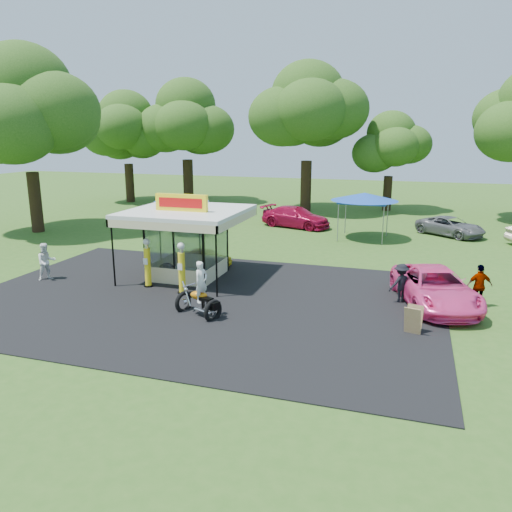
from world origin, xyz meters
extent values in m
plane|color=#315A1C|center=(0.00, 0.00, 0.00)|extent=(120.00, 120.00, 0.00)
cube|color=black|center=(0.00, 2.00, 0.02)|extent=(20.00, 14.00, 0.04)
cube|color=white|center=(-2.00, 5.00, 0.03)|extent=(3.00, 3.00, 0.06)
cube|color=white|center=(-2.00, 5.00, 3.29)|extent=(5.40, 5.40, 0.18)
cube|color=yellow|center=(-2.00, 4.50, 3.78)|extent=(2.60, 0.25, 0.80)
cube|color=red|center=(-2.00, 4.37, 3.78)|extent=(2.21, 0.02, 0.45)
cylinder|color=black|center=(-4.55, 2.45, 1.60)|extent=(0.08, 0.08, 3.20)
cylinder|color=black|center=(0.55, 2.45, 1.60)|extent=(0.08, 0.08, 3.20)
cylinder|color=black|center=(-3.05, 2.89, 0.05)|extent=(0.43, 0.43, 0.10)
cylinder|color=yellow|center=(-3.05, 2.89, 0.98)|extent=(0.29, 0.29, 1.76)
cylinder|color=silver|center=(-3.05, 2.89, 1.96)|extent=(0.20, 0.20, 0.20)
sphere|color=white|center=(-3.05, 2.89, 2.15)|extent=(0.31, 0.31, 0.31)
cube|color=white|center=(-3.05, 2.71, 1.27)|extent=(0.22, 0.02, 0.29)
cylinder|color=black|center=(-1.10, 2.45, 0.05)|extent=(0.44, 0.44, 0.10)
cylinder|color=yellow|center=(-1.10, 2.45, 0.99)|extent=(0.30, 0.30, 1.79)
cylinder|color=silver|center=(-1.10, 2.45, 1.99)|extent=(0.20, 0.20, 0.20)
sphere|color=white|center=(-1.10, 2.45, 2.19)|extent=(0.32, 0.32, 0.32)
cube|color=white|center=(-1.10, 2.27, 1.29)|extent=(0.22, 0.02, 0.30)
torus|color=black|center=(-0.09, 0.51, 0.37)|extent=(0.50, 0.91, 0.91)
torus|color=black|center=(1.42, -0.10, 0.37)|extent=(0.50, 0.91, 0.91)
cube|color=silver|center=(0.71, 0.18, 0.54)|extent=(0.67, 0.51, 0.33)
ellipsoid|color=orange|center=(0.71, 0.18, 0.85)|extent=(0.69, 0.39, 0.33)
cube|color=black|center=(1.06, 0.04, 0.78)|extent=(0.66, 0.48, 0.11)
cube|color=black|center=(1.45, -0.11, 0.60)|extent=(0.49, 0.48, 0.30)
cylinder|color=silver|center=(0.06, 0.45, 0.76)|extent=(0.47, 0.24, 0.97)
cylinder|color=silver|center=(0.21, 0.39, 1.14)|extent=(0.29, 0.62, 0.05)
sphere|color=silver|center=(0.04, 0.46, 0.92)|extent=(0.17, 0.17, 0.17)
imported|color=white|center=(0.86, 0.12, 1.41)|extent=(0.58, 0.70, 1.63)
torus|color=black|center=(-2.66, 4.08, 0.42)|extent=(0.91, 0.61, 0.86)
torus|color=black|center=(-2.81, 4.25, 0.42)|extent=(0.93, 0.70, 0.86)
cube|color=#593819|center=(8.71, 0.68, 0.52)|extent=(0.62, 0.39, 1.03)
cube|color=#593819|center=(8.71, 0.93, 0.52)|extent=(0.62, 0.39, 1.03)
imported|color=yellow|center=(-2.00, 7.20, 0.48)|extent=(2.82, 1.13, 0.96)
imported|color=#FF4598|center=(9.52, 4.22, 0.77)|extent=(4.04, 6.07, 1.55)
imported|color=white|center=(-8.30, 2.42, 0.92)|extent=(1.09, 1.13, 1.83)
imported|color=black|center=(8.16, 4.21, 0.84)|extent=(1.23, 1.18, 1.68)
imported|color=gray|center=(11.24, 4.62, 0.89)|extent=(1.13, 0.74, 1.79)
imported|color=silver|center=(-8.69, 18.48, 0.72)|extent=(4.49, 1.95, 1.44)
imported|color=#A90D36|center=(0.03, 19.64, 0.78)|extent=(5.75, 3.61, 1.55)
imported|color=slate|center=(10.98, 19.75, 0.65)|extent=(5.06, 4.57, 1.31)
cylinder|color=gray|center=(-8.44, 16.36, 1.08)|extent=(0.05, 0.05, 2.15)
cylinder|color=gray|center=(-5.95, 16.36, 1.08)|extent=(0.05, 0.05, 2.15)
cylinder|color=gray|center=(-8.44, 13.87, 1.08)|extent=(0.05, 0.05, 2.15)
cylinder|color=gray|center=(-5.95, 13.87, 1.08)|extent=(0.05, 0.05, 2.15)
cube|color=#1A46AB|center=(-7.19, 15.11, 2.20)|extent=(2.69, 2.69, 0.11)
cone|color=#1A46AB|center=(-7.19, 15.11, 2.48)|extent=(3.87, 3.87, 0.45)
cylinder|color=gray|center=(3.85, 18.37, 1.23)|extent=(0.06, 0.06, 2.46)
cylinder|color=gray|center=(6.73, 18.37, 1.23)|extent=(0.06, 0.06, 2.46)
cylinder|color=gray|center=(3.85, 15.49, 1.23)|extent=(0.06, 0.06, 2.46)
cylinder|color=gray|center=(6.73, 15.49, 1.23)|extent=(0.06, 0.06, 2.46)
cube|color=#1A46AB|center=(5.29, 16.93, 2.53)|extent=(3.08, 3.08, 0.12)
cone|color=#1A46AB|center=(5.29, 16.93, 2.84)|extent=(4.44, 4.44, 0.51)
cylinder|color=black|center=(-19.46, 28.30, 1.93)|extent=(0.87, 0.87, 3.87)
ellipsoid|color=#254C15|center=(-19.46, 28.30, 6.91)|extent=(9.14, 9.14, 7.83)
cylinder|color=black|center=(-13.62, 29.87, 2.15)|extent=(1.02, 1.02, 4.30)
ellipsoid|color=#254C15|center=(-13.62, 29.87, 7.63)|extent=(9.99, 9.99, 8.56)
cylinder|color=black|center=(-0.97, 27.75, 2.25)|extent=(0.97, 0.97, 4.51)
ellipsoid|color=#254C15|center=(-0.97, 27.75, 8.12)|extent=(10.82, 10.82, 9.28)
cylinder|color=black|center=(6.07, 30.34, 1.56)|extent=(0.78, 0.78, 3.12)
ellipsoid|color=#254C15|center=(6.07, 30.34, 5.55)|extent=(7.28, 7.28, 6.24)
cylinder|color=black|center=(-17.34, 12.31, 2.13)|extent=(0.85, 0.85, 4.27)
ellipsoid|color=#254C15|center=(-17.34, 12.31, 7.92)|extent=(10.95, 10.95, 9.39)
camera|label=1|loc=(8.42, -16.71, 7.01)|focal=35.00mm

